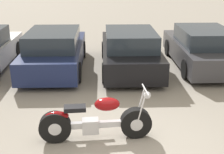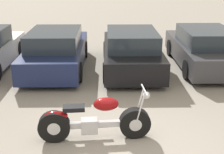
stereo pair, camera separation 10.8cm
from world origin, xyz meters
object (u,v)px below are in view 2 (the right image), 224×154
(parked_car_navy, at_px, (56,51))
(motorcycle, at_px, (94,121))
(parked_car_black, at_px, (131,51))
(parked_car_dark_grey, at_px, (203,49))

(parked_car_navy, bearing_deg, motorcycle, -72.73)
(parked_car_black, relative_size, parked_car_dark_grey, 1.00)
(parked_car_black, bearing_deg, motorcycle, -103.56)
(parked_car_navy, bearing_deg, parked_car_black, -1.26)
(parked_car_navy, relative_size, parked_car_black, 1.00)
(motorcycle, xyz_separation_m, parked_car_dark_grey, (3.71, 4.93, 0.23))
(parked_car_dark_grey, bearing_deg, parked_car_navy, -177.66)
(parked_car_navy, distance_m, parked_car_dark_grey, 5.18)
(parked_car_black, distance_m, parked_car_dark_grey, 2.60)
(motorcycle, relative_size, parked_car_dark_grey, 0.52)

